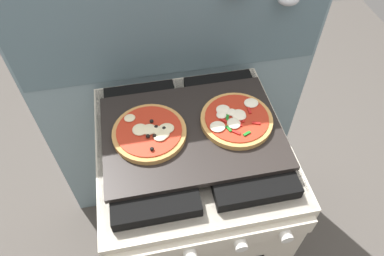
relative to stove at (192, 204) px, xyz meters
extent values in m
plane|color=#4C4742|center=(0.00, 0.00, -0.45)|extent=(4.00, 4.00, 0.00)
cube|color=#7A939E|center=(0.00, 0.34, 0.32)|extent=(1.10, 0.03, 1.55)
cube|color=slate|center=(0.00, 0.32, 0.70)|extent=(1.08, 0.00, 0.56)
cube|color=beige|center=(0.00, 0.00, -0.02)|extent=(0.60, 0.60, 0.86)
cube|color=black|center=(0.00, 0.00, 0.40)|extent=(0.59, 0.59, 0.01)
cube|color=black|center=(-0.14, 0.00, 0.43)|extent=(0.24, 0.51, 0.04)
cube|color=black|center=(0.14, 0.00, 0.43)|extent=(0.24, 0.51, 0.04)
cube|color=beige|center=(0.00, -0.31, 0.35)|extent=(0.58, 0.02, 0.07)
cylinder|color=silver|center=(-0.07, -0.33, 0.35)|extent=(0.04, 0.02, 0.04)
cylinder|color=silver|center=(0.07, -0.33, 0.35)|extent=(0.04, 0.02, 0.04)
cylinder|color=silver|center=(0.20, -0.33, 0.35)|extent=(0.04, 0.02, 0.04)
cube|color=black|center=(0.00, 0.00, 0.46)|extent=(0.54, 0.38, 0.02)
cylinder|color=#C18947|center=(-0.13, 0.01, 0.47)|extent=(0.22, 0.22, 0.02)
cylinder|color=#B72D19|center=(-0.13, 0.01, 0.49)|extent=(0.19, 0.19, 0.00)
ellipsoid|color=beige|center=(-0.18, 0.06, 0.49)|extent=(0.03, 0.03, 0.01)
ellipsoid|color=beige|center=(-0.09, -0.02, 0.49)|extent=(0.04, 0.04, 0.01)
ellipsoid|color=beige|center=(-0.08, 0.00, 0.49)|extent=(0.05, 0.04, 0.01)
ellipsoid|color=beige|center=(-0.15, 0.01, 0.49)|extent=(0.05, 0.05, 0.01)
ellipsoid|color=beige|center=(-0.10, -0.03, 0.49)|extent=(0.04, 0.03, 0.01)
ellipsoid|color=beige|center=(-0.11, 0.00, 0.49)|extent=(0.03, 0.03, 0.01)
ellipsoid|color=beige|center=(-0.13, 0.01, 0.49)|extent=(0.04, 0.04, 0.01)
sphere|color=black|center=(-0.11, 0.01, 0.49)|extent=(0.01, 0.01, 0.01)
sphere|color=black|center=(-0.12, 0.04, 0.49)|extent=(0.01, 0.01, 0.01)
sphere|color=black|center=(-0.13, -0.07, 0.49)|extent=(0.01, 0.01, 0.01)
sphere|color=black|center=(-0.08, 0.00, 0.49)|extent=(0.01, 0.01, 0.01)
sphere|color=black|center=(-0.13, -0.02, 0.49)|extent=(0.01, 0.01, 0.01)
sphere|color=black|center=(-0.11, -0.02, 0.49)|extent=(0.01, 0.01, 0.01)
cylinder|color=tan|center=(0.14, 0.01, 0.47)|extent=(0.22, 0.22, 0.02)
cylinder|color=#B72D19|center=(0.14, 0.01, 0.49)|extent=(0.19, 0.19, 0.00)
ellipsoid|color=#F4EACC|center=(0.12, -0.02, 0.49)|extent=(0.04, 0.04, 0.01)
ellipsoid|color=#F4EACC|center=(0.10, 0.02, 0.49)|extent=(0.03, 0.03, 0.01)
ellipsoid|color=#F4EACC|center=(0.13, -0.01, 0.49)|extent=(0.03, 0.03, 0.01)
ellipsoid|color=#F4EACC|center=(0.11, 0.04, 0.49)|extent=(0.04, 0.04, 0.01)
ellipsoid|color=#F4EACC|center=(0.13, 0.03, 0.49)|extent=(0.03, 0.03, 0.01)
ellipsoid|color=#F4EACC|center=(0.15, 0.01, 0.49)|extent=(0.04, 0.04, 0.01)
ellipsoid|color=#F4EACC|center=(0.07, -0.02, 0.49)|extent=(0.05, 0.04, 0.01)
ellipsoid|color=#F4EACC|center=(0.15, 0.01, 0.49)|extent=(0.04, 0.04, 0.01)
ellipsoid|color=#F4EACC|center=(0.20, 0.05, 0.49)|extent=(0.05, 0.04, 0.01)
cube|color=red|center=(0.15, -0.01, 0.49)|extent=(0.01, 0.03, 0.00)
cube|color=red|center=(0.19, -0.03, 0.49)|extent=(0.03, 0.02, 0.00)
cube|color=gold|center=(0.11, -0.01, 0.49)|extent=(0.01, 0.03, 0.00)
cube|color=#19721E|center=(0.11, 0.01, 0.49)|extent=(0.01, 0.03, 0.00)
cube|color=red|center=(0.10, 0.00, 0.49)|extent=(0.02, 0.02, 0.00)
cube|color=#19721E|center=(0.10, -0.03, 0.49)|extent=(0.02, 0.03, 0.00)
cube|color=red|center=(0.18, 0.02, 0.49)|extent=(0.01, 0.02, 0.00)
cube|color=#19721E|center=(0.13, 0.03, 0.49)|extent=(0.02, 0.02, 0.00)
cube|color=red|center=(0.14, -0.02, 0.49)|extent=(0.01, 0.02, 0.00)
cube|color=red|center=(0.12, -0.05, 0.49)|extent=(0.02, 0.02, 0.00)
cube|color=#19721E|center=(0.15, -0.06, 0.49)|extent=(0.03, 0.02, 0.00)
camera|label=1|loc=(-0.13, -0.66, 1.29)|focal=32.87mm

